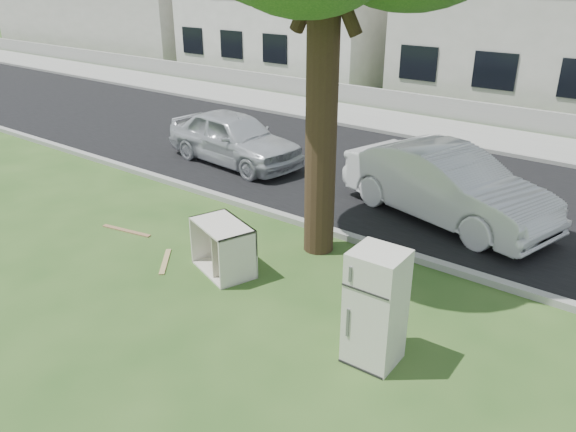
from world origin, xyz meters
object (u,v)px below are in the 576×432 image
Objects in this scene: fridge at (376,308)px; car_center at (446,185)px; cabinet at (223,247)px; car_left at (234,138)px.

car_center is (-1.12, 4.87, -0.05)m from fridge.
cabinet is at bearing 169.77° from car_center.
car_center is at bearing 101.29° from fridge.
car_center is (2.06, 4.32, 0.30)m from cabinet.
car_center is 1.12× the size of car_left.
fridge is 0.35× the size of car_center.
fridge is 0.39× the size of car_left.
car_center is 5.84m from car_left.
car_left is at bearing 104.31° from car_center.
car_center is at bearing 84.09° from cabinet.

